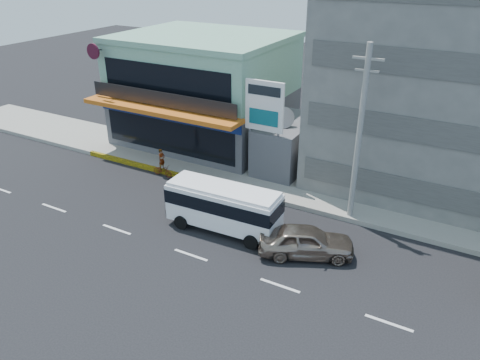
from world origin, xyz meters
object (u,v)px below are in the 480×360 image
at_px(shop_building, 205,92).
at_px(sedan, 306,241).
at_px(minibus, 223,205).
at_px(motorcycle_rider, 162,167).
at_px(billboard, 264,112).
at_px(utility_pole_near, 359,136).
at_px(satellite_dish, 283,125).
at_px(concrete_building, 464,79).

distance_m(shop_building, sedan, 17.44).
relative_size(minibus, motorcycle_rider, 3.24).
height_order(billboard, sedan, billboard).
height_order(utility_pole_near, minibus, utility_pole_near).
relative_size(billboard, motorcycle_rider, 3.49).
bearing_deg(sedan, minibus, 64.88).
relative_size(satellite_dish, motorcycle_rider, 0.76).
distance_m(concrete_building, satellite_dish, 11.30).
xyz_separation_m(billboard, minibus, (0.73, -6.28, -3.35)).
bearing_deg(concrete_building, billboard, -151.08).
bearing_deg(shop_building, sedan, -40.18).
height_order(billboard, utility_pole_near, utility_pole_near).
xyz_separation_m(shop_building, motorcycle_rider, (1.01, -7.15, -3.35)).
bearing_deg(sedan, utility_pole_near, -36.02).
xyz_separation_m(minibus, motorcycle_rider, (-7.22, 3.88, -0.93)).
distance_m(satellite_dish, billboard, 2.31).
bearing_deg(billboard, concrete_building, 28.92).
distance_m(satellite_dish, utility_pole_near, 7.17).
xyz_separation_m(shop_building, concrete_building, (18.00, 1.05, 3.00)).
bearing_deg(minibus, billboard, 96.59).
bearing_deg(motorcycle_rider, concrete_building, 25.76).
xyz_separation_m(concrete_building, sedan, (-4.90, -12.12, -6.18)).
height_order(concrete_building, satellite_dish, concrete_building).
height_order(shop_building, minibus, shop_building).
bearing_deg(utility_pole_near, satellite_dish, 149.04).
height_order(satellite_dish, minibus, satellite_dish).
distance_m(billboard, utility_pole_near, 6.75).
relative_size(shop_building, motorcycle_rider, 6.27).
bearing_deg(concrete_building, satellite_dish, -158.20).
bearing_deg(motorcycle_rider, sedan, -17.95).
relative_size(concrete_building, motorcycle_rider, 8.10).
xyz_separation_m(billboard, motorcycle_rider, (-6.49, -2.40, -4.28)).
height_order(concrete_building, utility_pole_near, concrete_building).
bearing_deg(shop_building, utility_pole_near, -25.06).
relative_size(shop_building, minibus, 1.93).
bearing_deg(minibus, sedan, -0.42).
bearing_deg(satellite_dish, billboard, -105.52).
relative_size(satellite_dish, billboard, 0.22).
relative_size(shop_building, satellite_dish, 8.27).
distance_m(billboard, minibus, 7.15).
distance_m(utility_pole_near, sedan, 6.32).
xyz_separation_m(satellite_dish, billboard, (-0.50, -1.80, 1.35)).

